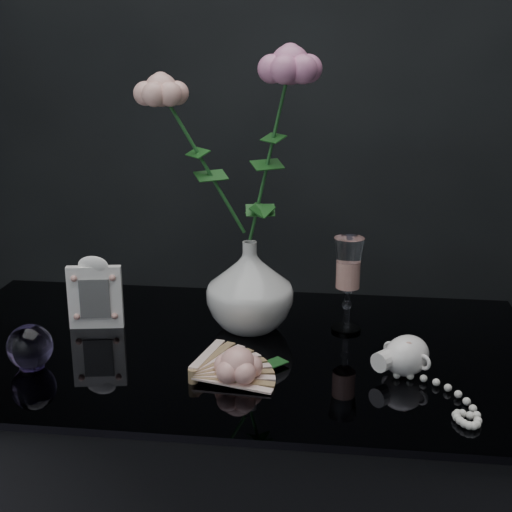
% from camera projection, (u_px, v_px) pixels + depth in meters
% --- Properties ---
extents(vase, '(0.20, 0.20, 0.16)m').
position_uv_depth(vase, '(250.00, 286.00, 1.28)').
color(vase, silver).
rests_on(vase, table).
extents(wine_glass, '(0.07, 0.07, 0.17)m').
position_uv_depth(wine_glass, '(348.00, 285.00, 1.27)').
color(wine_glass, white).
rests_on(wine_glass, table).
extents(picture_frame, '(0.11, 0.09, 0.14)m').
position_uv_depth(picture_frame, '(95.00, 292.00, 1.29)').
color(picture_frame, white).
rests_on(picture_frame, table).
extents(paperweight, '(0.08, 0.08, 0.07)m').
position_uv_depth(paperweight, '(30.00, 347.00, 1.13)').
color(paperweight, '#836CAF').
rests_on(paperweight, table).
extents(paper_fan, '(0.30, 0.26, 0.03)m').
position_uv_depth(paper_fan, '(193.00, 375.00, 1.09)').
color(paper_fan, beige).
rests_on(paper_fan, table).
extents(loose_rose, '(0.17, 0.20, 0.06)m').
position_uv_depth(loose_rose, '(238.00, 365.00, 1.09)').
color(loose_rose, '#E8A196').
rests_on(loose_rose, table).
extents(pearl_jar, '(0.32, 0.32, 0.07)m').
position_uv_depth(pearl_jar, '(407.00, 354.00, 1.12)').
color(pearl_jar, white).
rests_on(pearl_jar, table).
extents(roses, '(0.29, 0.13, 0.39)m').
position_uv_depth(roses, '(237.00, 139.00, 1.20)').
color(roses, '#FFB1A2').
rests_on(roses, vase).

